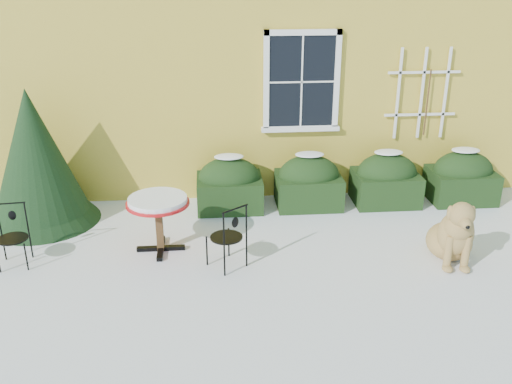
{
  "coord_description": "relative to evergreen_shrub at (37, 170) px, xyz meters",
  "views": [
    {
      "loc": [
        -0.6,
        -6.05,
        3.81
      ],
      "look_at": [
        0.0,
        1.0,
        0.9
      ],
      "focal_mm": 40.0,
      "sensor_mm": 36.0,
      "label": 1
    }
  ],
  "objects": [
    {
      "name": "patio_chair_near",
      "position": [
        2.82,
        -1.68,
        -0.39
      ],
      "size": [
        0.56,
        0.56,
        0.9
      ],
      "rotation": [
        0.0,
        0.0,
        3.78
      ],
      "color": "black",
      "rests_on": "ground"
    },
    {
      "name": "evergreen_shrub",
      "position": [
        0.0,
        0.0,
        0.0
      ],
      "size": [
        1.72,
        1.72,
        2.09
      ],
      "rotation": [
        0.0,
        0.0,
        -0.3
      ],
      "color": "black",
      "rests_on": "ground"
    },
    {
      "name": "patio_chair_far",
      "position": [
        -0.02,
        -1.35,
        -0.42
      ],
      "size": [
        0.41,
        0.4,
        0.83
      ],
      "rotation": [
        0.0,
        0.0,
        0.1
      ],
      "color": "black",
      "rests_on": "ground"
    },
    {
      "name": "bistro_table",
      "position": [
        1.89,
        -1.14,
        -0.17
      ],
      "size": [
        0.86,
        0.86,
        0.8
      ],
      "rotation": [
        0.0,
        0.0,
        -0.06
      ],
      "color": "black",
      "rests_on": "ground"
    },
    {
      "name": "ground",
      "position": [
        3.22,
        -2.29,
        -0.84
      ],
      "size": [
        80.0,
        80.0,
        0.0
      ],
      "primitive_type": "plane",
      "color": "white",
      "rests_on": "ground"
    },
    {
      "name": "dog",
      "position": [
        5.82,
        -1.79,
        -0.45
      ],
      "size": [
        0.7,
        1.06,
        0.98
      ],
      "rotation": [
        0.0,
        0.0,
        -0.13
      ],
      "color": "tan",
      "rests_on": "ground"
    },
    {
      "name": "hedge_row",
      "position": [
        4.87,
        0.26,
        -0.44
      ],
      "size": [
        4.95,
        0.8,
        0.91
      ],
      "color": "black",
      "rests_on": "ground"
    }
  ]
}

